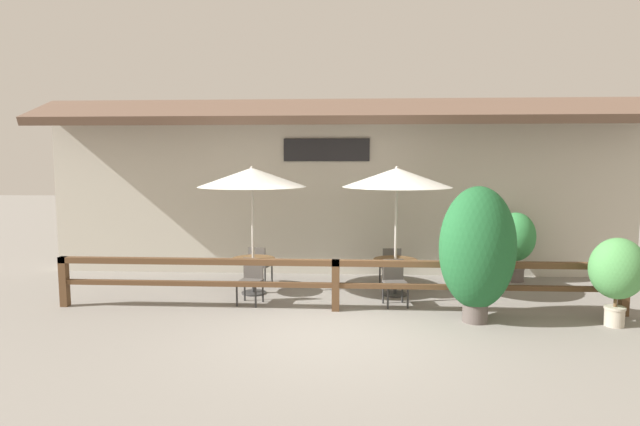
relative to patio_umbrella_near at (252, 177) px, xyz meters
name	(u,v)px	position (x,y,z in m)	size (l,w,h in m)	color
ground_plane	(334,330)	(1.73, -2.15, -2.41)	(60.00, 60.00, 0.00)	gray
building_facade	(339,185)	(1.73, 1.95, -0.24)	(14.28, 1.49, 4.23)	#BCB7A8
patio_railing	(336,274)	(1.73, -1.10, -1.71)	(10.40, 0.14, 0.95)	brown
patio_umbrella_near	(252,177)	(0.00, 0.00, 0.00)	(2.20, 2.20, 2.64)	#B7B2A8
dining_table_near	(253,266)	(0.00, 0.00, -1.82)	(0.90, 0.90, 0.74)	brown
chair_near_streetside	(251,279)	(0.09, -0.71, -1.92)	(0.49, 0.49, 0.86)	#514C47
chair_near_wallside	(259,263)	(0.00, 0.71, -1.92)	(0.51, 0.51, 0.86)	#514C47
patio_umbrella_middle	(397,178)	(2.92, 0.05, 0.00)	(2.20, 2.20, 2.64)	#B7B2A8
dining_table_middle	(395,267)	(2.92, 0.05, -1.82)	(0.90, 0.90, 0.74)	brown
chair_middle_streetside	(395,280)	(2.85, -0.66, -1.92)	(0.48, 0.48, 0.86)	#514C47
chair_middle_wallside	(391,264)	(2.89, 0.77, -1.92)	(0.46, 0.46, 0.86)	#514C47
potted_plant_corner_fern	(477,249)	(4.14, -1.59, -1.15)	(1.27, 1.15, 2.33)	#564C47
potted_plant_entrance_palm	(617,271)	(6.40, -1.69, -1.47)	(0.88, 0.79, 1.49)	#B7AD99
potted_plant_small_flowering	(516,240)	(5.76, 1.40, -1.45)	(0.88, 0.79, 1.58)	#564C47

